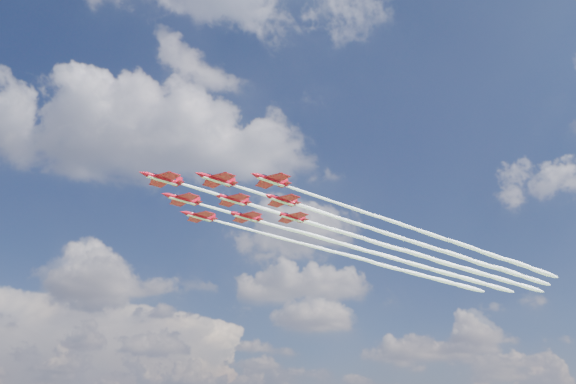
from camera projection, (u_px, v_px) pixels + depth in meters
jet_lead at (369, 240)px, 159.99m from camera, size 116.68×77.28×2.55m
jet_row2_port at (410, 241)px, 160.28m from camera, size 116.68×77.28×2.55m
jet_row2_starb at (372, 252)px, 170.56m from camera, size 116.68×77.28×2.55m
jet_row3_port at (451, 241)px, 160.57m from camera, size 116.68×77.28×2.55m
jet_row3_centre at (410, 252)px, 170.85m from camera, size 116.68×77.28×2.55m
jet_row3_starb at (374, 263)px, 181.13m from camera, size 116.68×77.28×2.55m
jet_row4_port at (448, 253)px, 171.14m from camera, size 116.68×77.28×2.55m
jet_row4_starb at (410, 263)px, 181.42m from camera, size 116.68×77.28×2.55m
jet_tail at (446, 263)px, 181.71m from camera, size 116.68×77.28×2.55m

